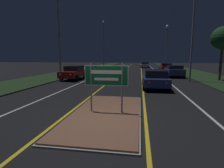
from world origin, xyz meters
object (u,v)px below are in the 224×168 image
object	(u,v)px
streetlight_right_near	(194,13)
car_receding_3	(145,65)
highway_sign	(106,78)
car_approaching_0	(74,72)
streetlight_right_far	(167,39)
car_receding_2	(166,67)
car_receding_1	(174,71)
streetlight_left_far	(103,41)
car_receding_0	(155,78)
streetlight_left_near	(58,12)

from	to	relation	value
streetlight_right_near	car_receding_3	world-z (taller)	streetlight_right_near
highway_sign	car_approaching_0	distance (m)	12.76
streetlight_right_far	car_approaching_0	xyz separation A→B (m)	(-12.31, -18.44, -5.20)
highway_sign	car_receding_2	bearing A→B (deg)	76.86
car_approaching_0	car_receding_1	bearing A→B (deg)	20.53
streetlight_left_far	car_receding_2	distance (m)	14.28
car_receding_2	car_approaching_0	world-z (taller)	car_approaching_0
car_receding_0	car_approaching_0	bearing A→B (deg)	153.08
car_receding_1	car_receding_2	size ratio (longest dim) A/B	0.93
car_receding_2	highway_sign	bearing A→B (deg)	-103.14
highway_sign	streetlight_left_far	xyz separation A→B (m)	(-6.42, 30.27, 4.46)
streetlight_right_near	car_approaching_0	world-z (taller)	streetlight_right_near
highway_sign	car_receding_2	distance (m)	26.10
car_receding_3	streetlight_left_near	bearing A→B (deg)	-108.80
streetlight_right_far	car_receding_3	bearing A→B (deg)	123.13
highway_sign	streetlight_left_far	bearing A→B (deg)	101.98
streetlight_right_far	car_receding_1	world-z (taller)	streetlight_right_far
streetlight_left_far	car_receding_1	xyz separation A→B (m)	(12.00, -14.68, -5.22)
streetlight_left_near	streetlight_right_near	bearing A→B (deg)	8.62
car_receding_2	car_approaching_0	bearing A→B (deg)	-129.90
streetlight_right_near	car_receding_0	distance (m)	8.15
streetlight_right_near	car_receding_2	bearing A→B (deg)	91.47
streetlight_left_near	car_receding_3	bearing A→B (deg)	71.20
streetlight_right_far	car_receding_1	xyz separation A→B (m)	(-0.88, -14.17, -5.20)
streetlight_left_far	streetlight_right_far	bearing A→B (deg)	-2.27
car_receding_2	car_receding_3	world-z (taller)	car_receding_2
streetlight_right_near	streetlight_left_near	bearing A→B (deg)	-171.38
streetlight_right_far	car_receding_1	distance (m)	15.12
streetlight_left_far	car_approaching_0	xyz separation A→B (m)	(0.57, -18.95, -5.22)
car_receding_3	streetlight_left_far	bearing A→B (deg)	-148.19
highway_sign	streetlight_left_near	distance (m)	12.51
streetlight_right_far	car_receding_3	xyz separation A→B (m)	(-3.95, 6.05, -5.27)
streetlight_left_far	car_receding_1	world-z (taller)	streetlight_left_far
streetlight_right_near	car_receding_3	bearing A→B (deg)	98.79
car_receding_0	car_receding_3	world-z (taller)	car_receding_0
car_receding_0	streetlight_right_far	bearing A→B (deg)	80.26
car_receding_3	car_receding_0	bearing A→B (deg)	-89.90
car_receding_1	car_receding_2	xyz separation A→B (m)	(0.35, 9.81, -0.03)
streetlight_left_far	streetlight_right_far	distance (m)	12.89
highway_sign	streetlight_right_near	xyz separation A→B (m)	(6.29, 11.32, 5.06)
car_receding_0	car_receding_1	distance (m)	9.07
highway_sign	streetlight_left_far	distance (m)	31.26
streetlight_left_near	car_receding_2	size ratio (longest dim) A/B	2.33
highway_sign	car_receding_2	size ratio (longest dim) A/B	0.45
highway_sign	streetlight_left_near	bearing A→B (deg)	124.64
car_receding_0	streetlight_left_near	bearing A→B (deg)	165.48
streetlight_right_far	car_receding_2	distance (m)	6.83
streetlight_left_near	car_receding_1	bearing A→B (deg)	27.22
streetlight_left_far	car_receding_0	bearing A→B (deg)	-68.86
streetlight_left_near	streetlight_right_far	bearing A→B (deg)	57.57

